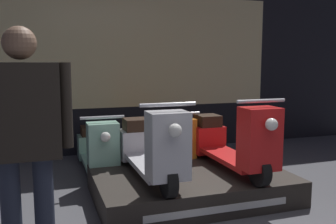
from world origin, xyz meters
The scene contains 7 objects.
shop_wall_back centered at (0.00, 3.70, 1.60)m, with size 8.19×0.09×3.20m.
display_platform centered at (0.08, 1.50, 0.13)m, with size 1.96×1.31×0.26m.
scooter_display_left centered at (-0.36, 1.46, 0.56)m, with size 0.48×1.52×0.80m.
scooter_display_right centered at (0.53, 1.46, 0.56)m, with size 0.48×1.52×0.80m.
scooter_backrow_0 centered at (-0.72, 2.64, 0.31)m, with size 0.48×1.52×0.80m.
scooter_backrow_1 centered at (0.19, 2.64, 0.31)m, with size 0.48×1.52×0.80m.
person_left_browsing centered at (-1.46, 0.59, 0.96)m, with size 0.62×0.26×1.62m.
Camera 1 is at (-1.34, -1.96, 1.40)m, focal length 40.00 mm.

